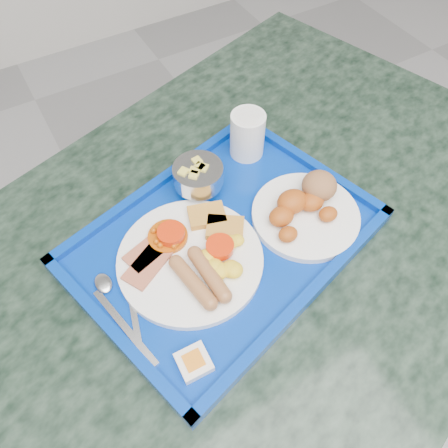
% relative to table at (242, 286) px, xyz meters
% --- Properties ---
extents(table, '(1.41, 1.15, 0.76)m').
position_rel_table_xyz_m(table, '(0.00, 0.00, 0.00)').
color(table, gray).
rests_on(table, floor).
extents(tray, '(0.56, 0.47, 0.03)m').
position_rel_table_xyz_m(tray, '(-0.04, 0.00, 0.21)').
color(tray, '#03309C').
rests_on(tray, table).
extents(main_plate, '(0.24, 0.24, 0.04)m').
position_rel_table_xyz_m(main_plate, '(-0.11, -0.01, 0.22)').
color(main_plate, white).
rests_on(main_plate, tray).
extents(bread_plate, '(0.19, 0.19, 0.06)m').
position_rel_table_xyz_m(bread_plate, '(0.10, -0.03, 0.23)').
color(bread_plate, white).
rests_on(bread_plate, tray).
extents(fruit_bowl, '(0.09, 0.09, 0.06)m').
position_rel_table_xyz_m(fruit_bowl, '(-0.03, 0.12, 0.25)').
color(fruit_bowl, silver).
rests_on(fruit_bowl, tray).
extents(juice_cup, '(0.06, 0.06, 0.09)m').
position_rel_table_xyz_m(juice_cup, '(0.09, 0.15, 0.26)').
color(juice_cup, white).
rests_on(juice_cup, tray).
extents(spoon, '(0.06, 0.16, 0.01)m').
position_rel_table_xyz_m(spoon, '(-0.25, -0.00, 0.22)').
color(spoon, silver).
rests_on(spoon, tray).
extents(knife, '(0.04, 0.15, 0.00)m').
position_rel_table_xyz_m(knife, '(-0.25, -0.06, 0.21)').
color(knife, silver).
rests_on(knife, tray).
extents(jam_packet, '(0.05, 0.05, 0.02)m').
position_rel_table_xyz_m(jam_packet, '(-0.19, -0.16, 0.22)').
color(jam_packet, white).
rests_on(jam_packet, tray).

